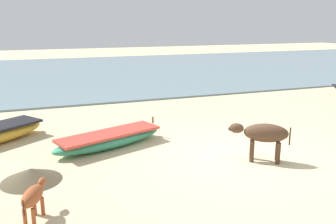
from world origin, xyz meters
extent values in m
plane|color=beige|center=(0.00, 0.00, 0.00)|extent=(80.00, 80.00, 0.00)
cube|color=slate|center=(0.00, 17.14, 0.04)|extent=(60.00, 20.00, 0.08)
ellipsoid|color=#338C66|center=(-2.99, 1.79, 0.21)|extent=(3.40, 1.92, 0.42)
cube|color=#CC3F33|center=(-2.99, 1.79, 0.38)|extent=(3.02, 1.77, 0.07)
cube|color=olive|center=(-2.76, 1.87, 0.32)|extent=(0.36, 0.72, 0.04)
cylinder|color=olive|center=(-1.56, 2.30, 0.52)|extent=(0.06, 0.06, 0.20)
ellipsoid|color=#4C3323|center=(0.43, -0.57, 0.74)|extent=(1.14, 0.94, 0.47)
ellipsoid|color=#4C3323|center=(-0.18, -0.19, 0.81)|extent=(0.41, 0.37, 0.25)
sphere|color=#2D2119|center=(-0.31, -0.11, 0.79)|extent=(0.13, 0.13, 0.10)
cylinder|color=#4C3323|center=(0.10, -0.51, 0.27)|extent=(0.11, 0.11, 0.54)
cylinder|color=#4C3323|center=(0.22, -0.31, 0.27)|extent=(0.11, 0.11, 0.54)
cylinder|color=#4C3323|center=(0.63, -0.84, 0.27)|extent=(0.11, 0.11, 0.54)
cylinder|color=#4C3323|center=(0.75, -0.64, 0.27)|extent=(0.11, 0.11, 0.54)
cylinder|color=#2D2119|center=(0.91, -0.88, 0.69)|extent=(0.04, 0.04, 0.44)
ellipsoid|color=#9E4C28|center=(-4.98, -1.54, 0.47)|extent=(0.52, 0.74, 0.30)
ellipsoid|color=#9E4C28|center=(-4.81, -1.12, 0.52)|extent=(0.21, 0.26, 0.16)
sphere|color=#2D2119|center=(-4.77, -1.03, 0.50)|extent=(0.08, 0.08, 0.06)
cylinder|color=#9E4C28|center=(-4.98, -1.33, 0.17)|extent=(0.07, 0.07, 0.34)
cylinder|color=#9E4C28|center=(-4.84, -1.38, 0.17)|extent=(0.07, 0.07, 0.34)
cylinder|color=#9E4C28|center=(-5.13, -1.70, 0.17)|extent=(0.07, 0.07, 0.34)
cylinder|color=#9E4C28|center=(-4.99, -1.75, 0.17)|extent=(0.07, 0.07, 0.34)
cylinder|color=#2D2119|center=(-5.12, -1.87, 0.44)|extent=(0.02, 0.02, 0.28)
cone|color=brown|center=(-5.03, 0.20, 0.15)|extent=(1.63, 1.63, 0.29)
camera|label=1|loc=(-4.76, -7.67, 3.39)|focal=38.64mm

